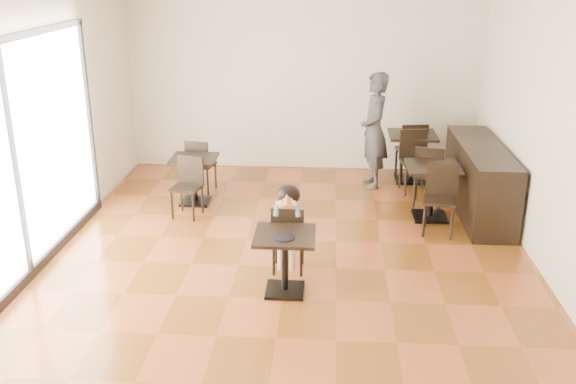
# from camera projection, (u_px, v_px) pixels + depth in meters

# --- Properties ---
(floor) EXTENTS (6.00, 8.00, 0.01)m
(floor) POSITION_uv_depth(u_px,v_px,m) (287.00, 267.00, 7.72)
(floor) COLOR brown
(floor) RESTS_ON ground
(wall_back) EXTENTS (6.00, 0.01, 3.20)m
(wall_back) POSITION_uv_depth(u_px,v_px,m) (303.00, 78.00, 10.93)
(wall_back) COLOR silver
(wall_back) RESTS_ON floor
(wall_front) EXTENTS (6.00, 0.01, 3.20)m
(wall_front) POSITION_uv_depth(u_px,v_px,m) (235.00, 332.00, 3.42)
(wall_front) COLOR silver
(wall_front) RESTS_ON floor
(wall_left) EXTENTS (0.01, 8.00, 3.20)m
(wall_left) POSITION_uv_depth(u_px,v_px,m) (27.00, 134.00, 7.37)
(wall_left) COLOR silver
(wall_left) RESTS_ON floor
(wall_right) EXTENTS (0.01, 8.00, 3.20)m
(wall_right) POSITION_uv_depth(u_px,v_px,m) (561.00, 143.00, 6.99)
(wall_right) COLOR silver
(wall_right) RESTS_ON floor
(storefront_window) EXTENTS (0.04, 4.50, 2.60)m
(storefront_window) POSITION_uv_depth(u_px,v_px,m) (12.00, 163.00, 6.97)
(storefront_window) COLOR white
(storefront_window) RESTS_ON floor
(child_table) EXTENTS (0.66, 0.66, 0.70)m
(child_table) POSITION_uv_depth(u_px,v_px,m) (285.00, 263.00, 7.02)
(child_table) COLOR black
(child_table) RESTS_ON floor
(child_chair) EXTENTS (0.38, 0.38, 0.84)m
(child_chair) POSITION_uv_depth(u_px,v_px,m) (288.00, 237.00, 7.51)
(child_chair) COLOR black
(child_chair) RESTS_ON floor
(child) EXTENTS (0.38, 0.53, 1.05)m
(child) POSITION_uv_depth(u_px,v_px,m) (288.00, 229.00, 7.48)
(child) COLOR slate
(child) RESTS_ON child_chair
(plate) EXTENTS (0.24, 0.24, 0.01)m
(plate) POSITION_uv_depth(u_px,v_px,m) (284.00, 237.00, 6.81)
(plate) COLOR black
(plate) RESTS_ON child_table
(pizza_slice) EXTENTS (0.24, 0.19, 0.06)m
(pizza_slice) POSITION_uv_depth(u_px,v_px,m) (287.00, 203.00, 7.17)
(pizza_slice) COLOR tan
(pizza_slice) RESTS_ON child
(adult_patron) EXTENTS (0.54, 0.73, 1.85)m
(adult_patron) POSITION_uv_depth(u_px,v_px,m) (374.00, 131.00, 10.21)
(adult_patron) COLOR #3B3B40
(adult_patron) RESTS_ON floor
(cafe_table_mid) EXTENTS (0.87, 0.87, 0.78)m
(cafe_table_mid) POSITION_uv_depth(u_px,v_px,m) (431.00, 192.00, 9.06)
(cafe_table_mid) COLOR black
(cafe_table_mid) RESTS_ON floor
(cafe_table_left) EXTENTS (0.80, 0.80, 0.71)m
(cafe_table_left) POSITION_uv_depth(u_px,v_px,m) (195.00, 180.00, 9.66)
(cafe_table_left) COLOR black
(cafe_table_left) RESTS_ON floor
(cafe_table_back) EXTENTS (0.87, 0.87, 0.81)m
(cafe_table_back) POSITION_uv_depth(u_px,v_px,m) (411.00, 157.00, 10.63)
(cafe_table_back) COLOR black
(cafe_table_back) RESTS_ON floor
(chair_mid_a) EXTENTS (0.50, 0.50, 0.94)m
(chair_mid_a) POSITION_uv_depth(u_px,v_px,m) (429.00, 175.00, 9.55)
(chair_mid_a) COLOR black
(chair_mid_a) RESTS_ON floor
(chair_mid_b) EXTENTS (0.50, 0.50, 0.94)m
(chair_mid_b) POSITION_uv_depth(u_px,v_px,m) (440.00, 201.00, 8.52)
(chair_mid_b) COLOR black
(chair_mid_b) RESTS_ON floor
(chair_left_a) EXTENTS (0.46, 0.46, 0.86)m
(chair_left_a) POSITION_uv_depth(u_px,v_px,m) (202.00, 165.00, 10.15)
(chair_left_a) COLOR black
(chair_left_a) RESTS_ON floor
(chair_left_b) EXTENTS (0.46, 0.46, 0.86)m
(chair_left_b) POSITION_uv_depth(u_px,v_px,m) (187.00, 188.00, 9.12)
(chair_left_b) COLOR black
(chair_left_b) RESTS_ON floor
(chair_back_a) EXTENTS (0.50, 0.50, 0.97)m
(chair_back_a) POSITION_uv_depth(u_px,v_px,m) (411.00, 150.00, 10.72)
(chair_back_a) COLOR black
(chair_back_a) RESTS_ON floor
(chair_back_b) EXTENTS (0.50, 0.50, 0.97)m
(chair_back_b) POSITION_uv_depth(u_px,v_px,m) (415.00, 162.00, 10.08)
(chair_back_b) COLOR black
(chair_back_b) RESTS_ON floor
(service_counter) EXTENTS (0.60, 2.40, 1.00)m
(service_counter) POSITION_uv_depth(u_px,v_px,m) (479.00, 179.00, 9.26)
(service_counter) COLOR black
(service_counter) RESTS_ON floor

